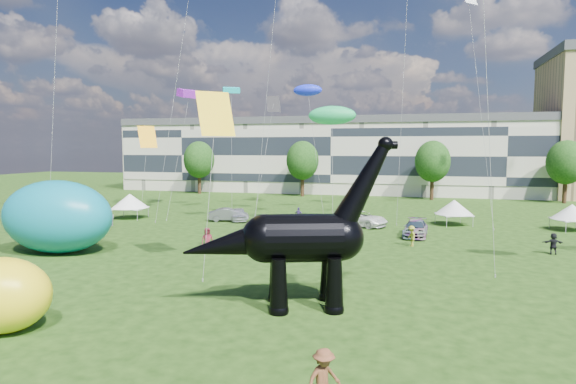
# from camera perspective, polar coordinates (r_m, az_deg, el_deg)

# --- Properties ---
(ground) EXTENTS (220.00, 220.00, 0.00)m
(ground) POSITION_cam_1_polar(r_m,az_deg,el_deg) (24.14, 1.55, -13.81)
(ground) COLOR #16330C
(ground) RESTS_ON ground
(terrace_row) EXTENTS (78.00, 11.00, 12.00)m
(terrace_row) POSITION_cam_1_polar(r_m,az_deg,el_deg) (85.26, 5.71, 4.02)
(terrace_row) COLOR beige
(terrace_row) RESTS_ON ground
(tree_far_left) EXTENTS (5.20, 5.20, 9.44)m
(tree_far_left) POSITION_cam_1_polar(r_m,az_deg,el_deg) (83.03, -10.50, 4.13)
(tree_far_left) COLOR #382314
(tree_far_left) RESTS_ON ground
(tree_mid_left) EXTENTS (5.20, 5.20, 9.44)m
(tree_mid_left) POSITION_cam_1_polar(r_m,az_deg,el_deg) (77.16, 1.73, 4.13)
(tree_mid_left) COLOR #382314
(tree_mid_left) RESTS_ON ground
(tree_mid_right) EXTENTS (5.20, 5.20, 9.44)m
(tree_mid_right) POSITION_cam_1_polar(r_m,az_deg,el_deg) (75.30, 16.78, 3.87)
(tree_mid_right) COLOR #382314
(tree_mid_right) RESTS_ON ground
(tree_far_right) EXTENTS (5.20, 5.20, 9.44)m
(tree_far_right) POSITION_cam_1_polar(r_m,az_deg,el_deg) (78.09, 30.12, 3.43)
(tree_far_right) COLOR #382314
(tree_far_right) RESTS_ON ground
(dinosaur_sculpture) EXTENTS (10.63, 4.78, 8.76)m
(dinosaur_sculpture) POSITION_cam_1_polar(r_m,az_deg,el_deg) (23.80, 0.88, -5.83)
(dinosaur_sculpture) COLOR black
(dinosaur_sculpture) RESTS_ON ground
(car_silver) EXTENTS (3.00, 4.34, 1.37)m
(car_silver) POSITION_cam_1_polar(r_m,az_deg,el_deg) (52.14, -5.85, -2.66)
(car_silver) COLOR silver
(car_silver) RESTS_ON ground
(car_grey) EXTENTS (4.47, 2.58, 1.39)m
(car_grey) POSITION_cam_1_polar(r_m,az_deg,el_deg) (52.03, -7.03, -2.68)
(car_grey) COLOR slate
(car_grey) RESTS_ON ground
(car_white) EXTENTS (6.06, 4.54, 1.53)m
(car_white) POSITION_cam_1_polar(r_m,az_deg,el_deg) (48.86, 8.60, -3.14)
(car_white) COLOR white
(car_white) RESTS_ON ground
(car_dark) EXTENTS (2.31, 5.02, 1.42)m
(car_dark) POSITION_cam_1_polar(r_m,az_deg,el_deg) (44.36, 14.88, -4.19)
(car_dark) COLOR #595960
(car_dark) RESTS_ON ground
(gazebo_near) EXTENTS (4.79, 4.79, 2.59)m
(gazebo_near) POSITION_cam_1_polar(r_m,az_deg,el_deg) (51.72, 19.08, -1.73)
(gazebo_near) COLOR silver
(gazebo_near) RESTS_ON ground
(gazebo_far) EXTENTS (4.49, 4.49, 2.52)m
(gazebo_far) POSITION_cam_1_polar(r_m,az_deg,el_deg) (53.06, 30.59, -2.06)
(gazebo_far) COLOR white
(gazebo_far) RESTS_ON ground
(gazebo_left) EXTENTS (4.49, 4.49, 2.77)m
(gazebo_left) POSITION_cam_1_polar(r_m,az_deg,el_deg) (56.18, -18.22, -1.03)
(gazebo_left) COLOR white
(gazebo_left) RESTS_ON ground
(inflatable_teal) EXTENTS (8.81, 5.57, 5.47)m
(inflatable_teal) POSITION_cam_1_polar(r_m,az_deg,el_deg) (39.97, -25.68, -2.64)
(inflatable_teal) COLOR #0C7F98
(inflatable_teal) RESTS_ON ground
(inflatable_yellow) EXTENTS (4.72, 3.95, 3.23)m
(inflatable_yellow) POSITION_cam_1_polar(r_m,az_deg,el_deg) (24.32, -30.81, -10.44)
(inflatable_yellow) COLOR yellow
(inflatable_yellow) RESTS_ON ground
(visitors) EXTENTS (49.65, 42.95, 1.89)m
(visitors) POSITION_cam_1_polar(r_m,az_deg,el_deg) (36.43, 3.67, -5.81)
(visitors) COLOR olive
(visitors) RESTS_ON ground
(kites) EXTENTS (58.37, 41.75, 30.07)m
(kites) POSITION_cam_1_polar(r_m,az_deg,el_deg) (45.14, 5.80, 19.73)
(kites) COLOR red
(kites) RESTS_ON ground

